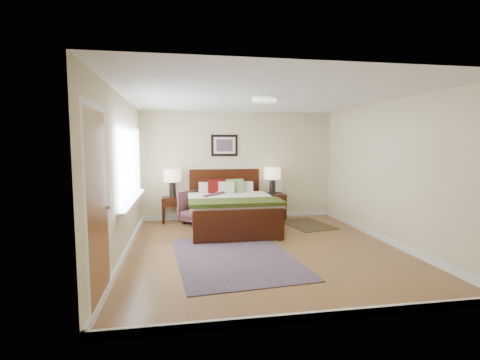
{
  "coord_description": "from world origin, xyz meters",
  "views": [
    {
      "loc": [
        -1.36,
        -5.57,
        1.73
      ],
      "look_at": [
        -0.22,
        1.07,
        1.05
      ],
      "focal_mm": 26.0,
      "sensor_mm": 36.0,
      "label": 1
    }
  ],
  "objects_px": {
    "nightstand_right": "(272,203)",
    "lamp_left": "(172,178)",
    "bed": "(231,203)",
    "armchair": "(202,207)",
    "nightstand_left": "(173,203)",
    "rug_persian": "(235,257)",
    "lamp_right": "(273,175)"
  },
  "relations": [
    {
      "from": "lamp_right",
      "to": "armchair",
      "type": "xyz_separation_m",
      "value": [
        -1.66,
        -0.27,
        -0.65
      ]
    },
    {
      "from": "nightstand_left",
      "to": "rug_persian",
      "type": "height_order",
      "value": "nightstand_left"
    },
    {
      "from": "nightstand_right",
      "to": "armchair",
      "type": "bearing_deg",
      "value": -171.26
    },
    {
      "from": "bed",
      "to": "lamp_left",
      "type": "distance_m",
      "value": 1.53
    },
    {
      "from": "armchair",
      "to": "nightstand_left",
      "type": "bearing_deg",
      "value": -158.29
    },
    {
      "from": "nightstand_left",
      "to": "lamp_left",
      "type": "bearing_deg",
      "value": 90.0
    },
    {
      "from": "armchair",
      "to": "nightstand_right",
      "type": "bearing_deg",
      "value": 51.73
    },
    {
      "from": "lamp_left",
      "to": "nightstand_right",
      "type": "bearing_deg",
      "value": -0.36
    },
    {
      "from": "nightstand_right",
      "to": "lamp_left",
      "type": "distance_m",
      "value": 2.39
    },
    {
      "from": "bed",
      "to": "armchair",
      "type": "xyz_separation_m",
      "value": [
        -0.56,
        0.55,
        -0.16
      ]
    },
    {
      "from": "armchair",
      "to": "rug_persian",
      "type": "relative_size",
      "value": 0.33
    },
    {
      "from": "rug_persian",
      "to": "lamp_right",
      "type": "bearing_deg",
      "value": 58.9
    },
    {
      "from": "bed",
      "to": "rug_persian",
      "type": "xyz_separation_m",
      "value": [
        -0.2,
        -1.87,
        -0.52
      ]
    },
    {
      "from": "nightstand_left",
      "to": "lamp_left",
      "type": "relative_size",
      "value": 0.93
    },
    {
      "from": "nightstand_right",
      "to": "lamp_left",
      "type": "bearing_deg",
      "value": 179.64
    },
    {
      "from": "lamp_right",
      "to": "armchair",
      "type": "relative_size",
      "value": 0.75
    },
    {
      "from": "bed",
      "to": "lamp_left",
      "type": "height_order",
      "value": "lamp_left"
    },
    {
      "from": "bed",
      "to": "nightstand_left",
      "type": "xyz_separation_m",
      "value": [
        -1.2,
        0.8,
        -0.08
      ]
    },
    {
      "from": "bed",
      "to": "nightstand_left",
      "type": "relative_size",
      "value": 3.76
    },
    {
      "from": "bed",
      "to": "nightstand_right",
      "type": "distance_m",
      "value": 1.38
    },
    {
      "from": "nightstand_left",
      "to": "lamp_left",
      "type": "distance_m",
      "value": 0.56
    },
    {
      "from": "nightstand_left",
      "to": "lamp_right",
      "type": "relative_size",
      "value": 0.93
    },
    {
      "from": "nightstand_right",
      "to": "rug_persian",
      "type": "bearing_deg",
      "value": -116.04
    },
    {
      "from": "lamp_right",
      "to": "rug_persian",
      "type": "relative_size",
      "value": 0.25
    },
    {
      "from": "nightstand_left",
      "to": "nightstand_right",
      "type": "bearing_deg",
      "value": 0.15
    },
    {
      "from": "lamp_left",
      "to": "armchair",
      "type": "xyz_separation_m",
      "value": [
        0.64,
        -0.27,
        -0.64
      ]
    },
    {
      "from": "nightstand_left",
      "to": "armchair",
      "type": "distance_m",
      "value": 0.69
    },
    {
      "from": "nightstand_left",
      "to": "armchair",
      "type": "bearing_deg",
      "value": -21.28
    },
    {
      "from": "nightstand_left",
      "to": "armchair",
      "type": "relative_size",
      "value": 0.7
    },
    {
      "from": "armchair",
      "to": "lamp_left",
      "type": "bearing_deg",
      "value": -159.85
    },
    {
      "from": "bed",
      "to": "rug_persian",
      "type": "distance_m",
      "value": 1.96
    },
    {
      "from": "armchair",
      "to": "rug_persian",
      "type": "xyz_separation_m",
      "value": [
        0.35,
        -2.42,
        -0.36
      ]
    }
  ]
}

